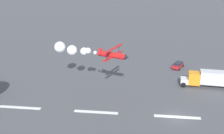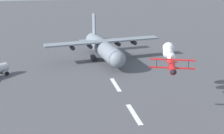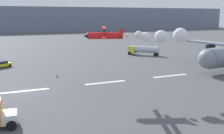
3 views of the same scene
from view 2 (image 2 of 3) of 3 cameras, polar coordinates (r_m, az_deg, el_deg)
runway_stripe_4 at (r=53.37m, az=4.22°, el=-8.94°), size 8.00×0.90×0.01m
runway_stripe_5 at (r=66.01m, az=0.67°, el=-3.38°), size 8.00×0.90×0.01m
cargo_transport_plane at (r=81.57m, az=-1.38°, el=3.50°), size 24.71×32.24×11.58m
stunt_biplane_red at (r=56.86m, az=10.92°, el=2.35°), size 15.82×8.80×2.53m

